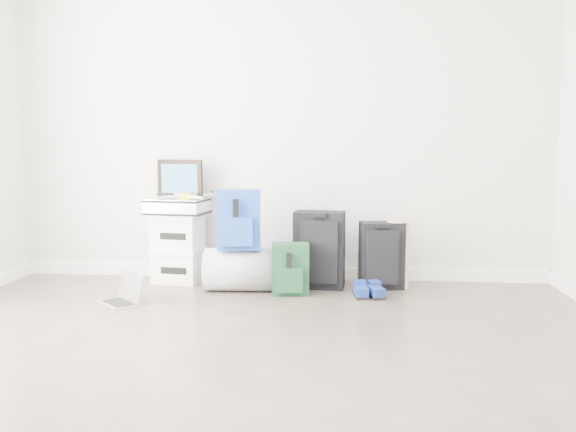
# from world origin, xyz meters

# --- Properties ---
(ground) EXTENTS (5.00, 5.00, 0.00)m
(ground) POSITION_xyz_m (0.00, 0.00, 0.00)
(ground) COLOR #3C312B
(ground) RESTS_ON ground
(room_envelope) EXTENTS (4.52, 5.02, 2.71)m
(room_envelope) POSITION_xyz_m (0.00, 0.02, 1.72)
(room_envelope) COLOR silver
(room_envelope) RESTS_ON ground
(boxes_stack) EXTENTS (0.44, 0.37, 0.56)m
(boxes_stack) POSITION_xyz_m (-0.84, 2.28, 0.28)
(boxes_stack) COLOR white
(boxes_stack) RESTS_ON ground
(briefcase) EXTENTS (0.51, 0.40, 0.13)m
(briefcase) POSITION_xyz_m (-0.84, 2.28, 0.63)
(briefcase) COLOR #B2B2B7
(briefcase) RESTS_ON boxes_stack
(painting) EXTENTS (0.41, 0.15, 0.32)m
(painting) POSITION_xyz_m (-0.84, 2.38, 0.86)
(painting) COLOR black
(painting) RESTS_ON briefcase
(drone) EXTENTS (0.39, 0.39, 0.05)m
(drone) POSITION_xyz_m (-0.76, 2.26, 0.72)
(drone) COLOR gold
(drone) RESTS_ON briefcase
(duffel_bag) EXTENTS (0.55, 0.36, 0.33)m
(duffel_bag) POSITION_xyz_m (-0.28, 2.01, 0.17)
(duffel_bag) COLOR gray
(duffel_bag) RESTS_ON ground
(blue_backpack) EXTENTS (0.36, 0.29, 0.46)m
(blue_backpack) POSITION_xyz_m (-0.28, 1.98, 0.56)
(blue_backpack) COLOR navy
(blue_backpack) RESTS_ON duffel_bag
(large_suitcase) EXTENTS (0.41, 0.29, 0.61)m
(large_suitcase) POSITION_xyz_m (0.34, 2.17, 0.31)
(large_suitcase) COLOR black
(large_suitcase) RESTS_ON ground
(green_backpack) EXTENTS (0.30, 0.23, 0.39)m
(green_backpack) POSITION_xyz_m (0.13, 1.93, 0.19)
(green_backpack) COLOR #12331A
(green_backpack) RESTS_ON ground
(carry_on) EXTENTS (0.37, 0.27, 0.53)m
(carry_on) POSITION_xyz_m (0.83, 2.19, 0.27)
(carry_on) COLOR black
(carry_on) RESTS_ON ground
(shoes) EXTENTS (0.25, 0.26, 0.08)m
(shoes) POSITION_xyz_m (0.71, 1.90, 0.04)
(shoes) COLOR black
(shoes) RESTS_ON ground
(rolled_rug) EXTENTS (0.18, 0.18, 0.54)m
(rolled_rug) POSITION_xyz_m (0.96, 2.21, 0.27)
(rolled_rug) COLOR tan
(rolled_rug) RESTS_ON ground
(laptop) EXTENTS (0.36, 0.36, 0.21)m
(laptop) POSITION_xyz_m (-1.05, 1.55, 0.05)
(laptop) COLOR silver
(laptop) RESTS_ON ground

